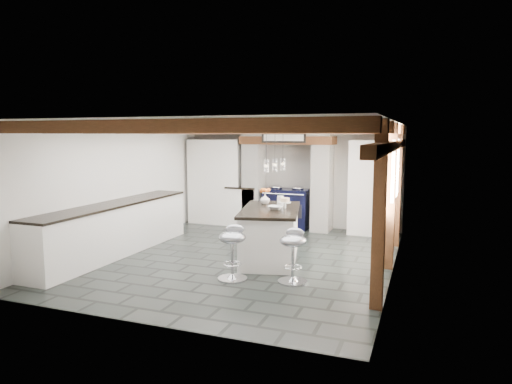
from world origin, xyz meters
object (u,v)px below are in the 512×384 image
at_px(kitchen_island, 270,233).
at_px(bar_stool_near, 293,249).
at_px(range_cooker, 287,208).
at_px(bar_stool_far, 232,246).

bearing_deg(kitchen_island, bar_stool_near, -69.55).
relative_size(range_cooker, bar_stool_near, 1.27).
bearing_deg(bar_stool_far, kitchen_island, 60.99).
bearing_deg(range_cooker, kitchen_island, -79.36).
distance_m(kitchen_island, bar_stool_far, 1.24).
relative_size(kitchen_island, bar_stool_near, 2.48).
height_order(kitchen_island, bar_stool_far, kitchen_island).
distance_m(kitchen_island, bar_stool_near, 1.25).
height_order(range_cooker, bar_stool_near, range_cooker).
relative_size(range_cooker, kitchen_island, 0.51).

